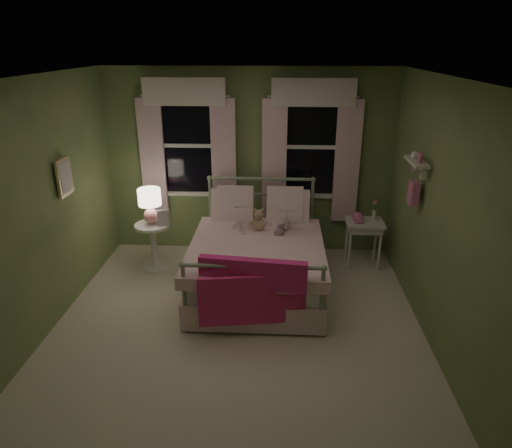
# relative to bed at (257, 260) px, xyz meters

# --- Properties ---
(room_shell) EXTENTS (4.20, 4.20, 4.20)m
(room_shell) POSITION_rel_bed_xyz_m (-0.18, -0.91, 0.92)
(room_shell) COLOR white
(room_shell) RESTS_ON ground
(bed) EXTENTS (1.58, 2.04, 1.18)m
(bed) POSITION_rel_bed_xyz_m (0.00, 0.00, 0.00)
(bed) COLOR white
(bed) RESTS_ON ground
(pink_throw) EXTENTS (1.10, 0.28, 0.71)m
(pink_throw) POSITION_rel_bed_xyz_m (0.00, -1.03, 0.23)
(pink_throw) COLOR #D2297B
(pink_throw) RESTS_ON bed
(child_left) EXTENTS (0.28, 0.23, 0.68)m
(child_left) POSITION_rel_bed_xyz_m (-0.28, 0.42, 0.52)
(child_left) COLOR #F7D1DD
(child_left) RESTS_ON bed
(child_right) EXTENTS (0.36, 0.30, 0.67)m
(child_right) POSITION_rel_bed_xyz_m (0.28, 0.42, 0.52)
(child_right) COLOR #F7D1DD
(child_right) RESTS_ON bed
(book_left) EXTENTS (0.22, 0.15, 0.26)m
(book_left) POSITION_rel_bed_xyz_m (-0.28, 0.17, 0.58)
(book_left) COLOR beige
(book_left) RESTS_ON child_left
(book_right) EXTENTS (0.22, 0.16, 0.26)m
(book_right) POSITION_rel_bed_xyz_m (0.28, 0.17, 0.54)
(book_right) COLOR beige
(book_right) RESTS_ON child_right
(teddy_bear) EXTENTS (0.22, 0.18, 0.30)m
(teddy_bear) POSITION_rel_bed_xyz_m (0.00, 0.26, 0.41)
(teddy_bear) COLOR tan
(teddy_bear) RESTS_ON bed
(nightstand_left) EXTENTS (0.46, 0.46, 0.65)m
(nightstand_left) POSITION_rel_bed_xyz_m (-1.42, 0.44, 0.03)
(nightstand_left) COLOR white
(nightstand_left) RESTS_ON ground
(table_lamp) EXTENTS (0.30, 0.30, 0.47)m
(table_lamp) POSITION_rel_bed_xyz_m (-1.42, 0.44, 0.57)
(table_lamp) COLOR #DA8189
(table_lamp) RESTS_ON nightstand_left
(book_nightstand) EXTENTS (0.22, 0.26, 0.02)m
(book_nightstand) POSITION_rel_bed_xyz_m (-1.32, 0.36, 0.27)
(book_nightstand) COLOR beige
(book_nightstand) RESTS_ON nightstand_left
(nightstand_right) EXTENTS (0.50, 0.40, 0.64)m
(nightstand_right) POSITION_rel_bed_xyz_m (1.41, 0.70, 0.17)
(nightstand_right) COLOR white
(nightstand_right) RESTS_ON ground
(pink_toy) EXTENTS (0.14, 0.18, 0.14)m
(pink_toy) POSITION_rel_bed_xyz_m (1.31, 0.69, 0.32)
(pink_toy) COLOR pink
(pink_toy) RESTS_ON nightstand_right
(bud_vase) EXTENTS (0.06, 0.06, 0.28)m
(bud_vase) POSITION_rel_bed_xyz_m (1.53, 0.75, 0.41)
(bud_vase) COLOR white
(bud_vase) RESTS_ON nightstand_right
(window_left) EXTENTS (1.34, 0.13, 1.96)m
(window_left) POSITION_rel_bed_xyz_m (-1.03, 1.12, 1.24)
(window_left) COLOR black
(window_left) RESTS_ON room_shell
(window_right) EXTENTS (1.34, 0.13, 1.96)m
(window_right) POSITION_rel_bed_xyz_m (0.67, 1.12, 1.24)
(window_right) COLOR black
(window_right) RESTS_ON room_shell
(wall_shelf) EXTENTS (0.15, 0.50, 0.60)m
(wall_shelf) POSITION_rel_bed_xyz_m (1.72, -0.21, 1.14)
(wall_shelf) COLOR white
(wall_shelf) RESTS_ON room_shell
(framed_picture) EXTENTS (0.03, 0.32, 0.42)m
(framed_picture) POSITION_rel_bed_xyz_m (-2.12, -0.31, 1.12)
(framed_picture) COLOR beige
(framed_picture) RESTS_ON room_shell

